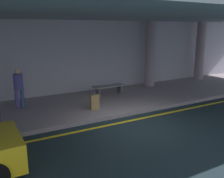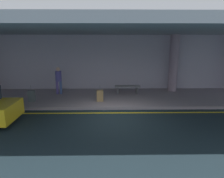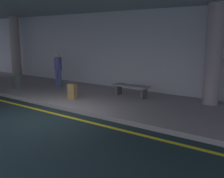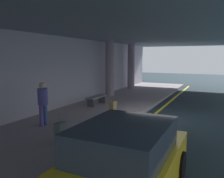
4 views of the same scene
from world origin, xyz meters
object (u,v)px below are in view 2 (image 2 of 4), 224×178
support_column_left_mid (174,63)px  suitcase_upright_primary (100,96)px  traveler_with_luggage (59,79)px  suitcase_upright_secondary (32,96)px  bench_metal (127,88)px

support_column_left_mid → suitcase_upright_primary: (-4.72, -2.47, -1.51)m
traveler_with_luggage → suitcase_upright_secondary: traveler_with_luggage is taller
support_column_left_mid → bench_metal: (-3.05, -0.71, -1.47)m
traveler_with_luggage → bench_metal: bearing=-2.6°
traveler_with_luggage → bench_metal: (4.28, 0.08, -0.61)m
support_column_left_mid → traveler_with_luggage: size_ratio=2.17×
suitcase_upright_primary → suitcase_upright_secondary: same height
bench_metal → traveler_with_luggage: bearing=-178.9°
traveler_with_luggage → suitcase_upright_primary: (2.62, -1.68, -0.65)m
suitcase_upright_secondary → suitcase_upright_primary: bearing=15.1°
support_column_left_mid → bench_metal: size_ratio=2.28×
traveler_with_luggage → suitcase_upright_primary: traveler_with_luggage is taller
traveler_with_luggage → suitcase_upright_secondary: bearing=-127.5°
support_column_left_mid → bench_metal: support_column_left_mid is taller
support_column_left_mid → suitcase_upright_secondary: 8.94m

